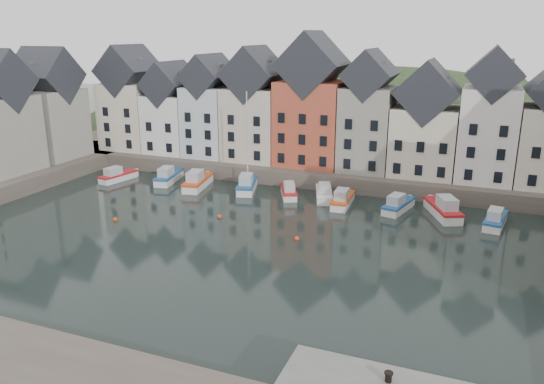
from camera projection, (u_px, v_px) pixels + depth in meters
The scene contains 17 objects.
ground at pixel (219, 250), 49.49m from camera, with size 260.00×260.00×0.00m, color black.
far_quay at pixel (314, 167), 75.89m from camera, with size 90.00×16.00×2.00m, color #50453D.
hillside at pixel (351, 230), 104.49m from camera, with size 153.60×70.40×64.00m.
far_terrace at pixel (334, 115), 70.69m from camera, with size 72.37×8.16×17.78m.
left_terrace at pixel (25, 114), 71.66m from camera, with size 7.65×17.00×15.69m.
mooring_buoys at pixel (208, 225), 55.61m from camera, with size 20.50×5.50×0.50m.
boat_a at pixel (117, 176), 72.42m from camera, with size 2.85×5.97×2.20m.
boat_b at pixel (168, 177), 71.74m from camera, with size 3.15×6.65×2.46m.
boat_c at pixel (197, 182), 69.09m from camera, with size 3.41×7.26×2.68m.
boat_d at pixel (247, 184), 67.82m from camera, with size 3.94×6.98×12.74m.
boat_e at pixel (289, 191), 65.54m from camera, with size 3.84×5.70×2.11m.
boat_f at pixel (324, 194), 64.42m from camera, with size 3.64×6.29×2.31m.
boat_g at pixel (343, 200), 62.01m from camera, with size 2.24×6.17×2.33m.
boat_h at pixel (398, 205), 60.11m from camera, with size 3.13×6.25×2.30m.
boat_i at pixel (443, 209), 58.35m from camera, with size 4.86×7.27×2.69m.
boat_j at pixel (495, 220), 55.45m from camera, with size 2.63×6.06×2.25m.
mooring_bollard at pixel (389, 376), 27.61m from camera, with size 0.48×0.48×0.56m.
Camera 1 is at (21.57, -40.72, 19.51)m, focal length 35.00 mm.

